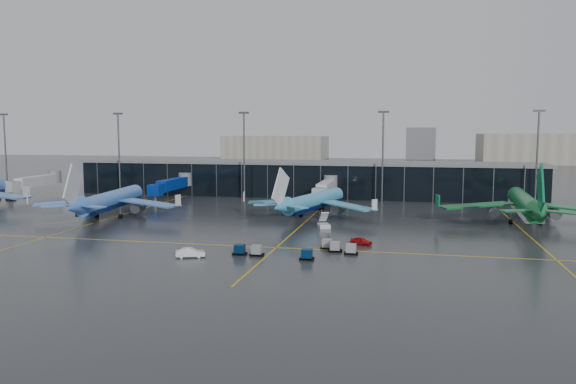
% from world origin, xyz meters
% --- Properties ---
extents(ground, '(600.00, 600.00, 0.00)m').
position_xyz_m(ground, '(0.00, 0.00, 0.00)').
color(ground, '#282B2D').
rests_on(ground, ground).
extents(terminal_pier, '(142.00, 17.00, 10.70)m').
position_xyz_m(terminal_pier, '(0.00, 62.00, 5.42)').
color(terminal_pier, black).
rests_on(terminal_pier, ground).
extents(jet_bridges, '(94.00, 27.50, 7.20)m').
position_xyz_m(jet_bridges, '(-35.00, 42.99, 4.55)').
color(jet_bridges, '#595B60').
rests_on(jet_bridges, ground).
extents(flood_masts, '(203.00, 0.50, 25.50)m').
position_xyz_m(flood_masts, '(5.00, 50.00, 13.81)').
color(flood_masts, '#595B60').
rests_on(flood_masts, ground).
extents(distant_hangars, '(260.00, 71.00, 22.00)m').
position_xyz_m(distant_hangars, '(49.94, 270.08, 8.79)').
color(distant_hangars, '#B2AD99').
rests_on(distant_hangars, ground).
extents(taxi_lines, '(220.00, 120.00, 0.02)m').
position_xyz_m(taxi_lines, '(10.00, 10.61, 0.01)').
color(taxi_lines, gold).
rests_on(taxi_lines, ground).
extents(airliner_arkefly, '(41.25, 45.68, 12.79)m').
position_xyz_m(airliner_arkefly, '(-35.62, 10.77, 6.40)').
color(airliner_arkefly, '#3F76D0').
rests_on(airliner_arkefly, ground).
extents(airliner_klm_near, '(42.27, 45.67, 11.84)m').
position_xyz_m(airliner_klm_near, '(10.70, 20.96, 5.92)').
color(airliner_klm_near, '#3FA1D1').
rests_on(airliner_klm_near, ground).
extents(airliner_aer_lingus, '(40.88, 45.87, 13.41)m').
position_xyz_m(airliner_aer_lingus, '(57.04, 21.73, 6.70)').
color(airliner_aer_lingus, '#0C6529').
rests_on(airliner_aer_lingus, ground).
extents(baggage_carts, '(19.92, 10.24, 1.70)m').
position_xyz_m(baggage_carts, '(15.51, -19.02, 0.76)').
color(baggage_carts, black).
rests_on(baggage_carts, ground).
extents(mobile_airstair, '(3.20, 3.78, 3.45)m').
position_xyz_m(mobile_airstair, '(15.08, 6.59, 0.77)').
color(mobile_airstair, silver).
rests_on(mobile_airstair, ground).
extents(service_van_red, '(4.24, 3.15, 1.34)m').
position_xyz_m(service_van_red, '(24.16, -9.33, 0.67)').
color(service_van_red, '#B50D10').
rests_on(service_van_red, ground).
extents(service_van_white, '(4.91, 3.03, 1.53)m').
position_xyz_m(service_van_white, '(-1.66, -25.03, 0.76)').
color(service_van_white, white).
rests_on(service_van_white, ground).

